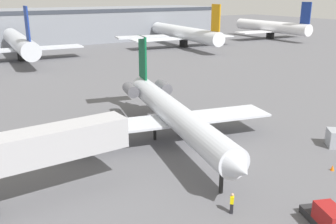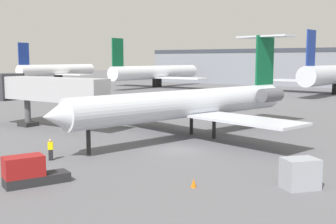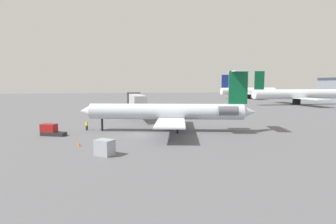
{
  "view_description": "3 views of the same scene",
  "coord_description": "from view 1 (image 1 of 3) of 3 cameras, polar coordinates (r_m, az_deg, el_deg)",
  "views": [
    {
      "loc": [
        -23.24,
        -27.7,
        15.98
      ],
      "look_at": [
        -2.14,
        6.26,
        3.39
      ],
      "focal_mm": 40.37,
      "sensor_mm": 36.0,
      "label": 1
    },
    {
      "loc": [
        20.71,
        -30.01,
        7.84
      ],
      "look_at": [
        -3.61,
        3.61,
        2.72
      ],
      "focal_mm": 45.61,
      "sensor_mm": 36.0,
      "label": 2
    },
    {
      "loc": [
        44.5,
        -2.89,
        8.41
      ],
      "look_at": [
        -2.71,
        5.45,
        3.38
      ],
      "focal_mm": 29.08,
      "sensor_mm": 36.0,
      "label": 3
    }
  ],
  "objects": [
    {
      "name": "ground_plane",
      "position": [
        39.55,
        7.49,
        -6.6
      ],
      "size": [
        400.0,
        400.0,
        0.1
      ],
      "primitive_type": "cube",
      "color": "#5B5B60"
    },
    {
      "name": "regional_jet",
      "position": [
        41.68,
        0.5,
        0.2
      ],
      "size": [
        23.61,
        30.66,
        10.57
      ],
      "color": "silver",
      "rests_on": "ground_plane"
    },
    {
      "name": "jet_bridge",
      "position": [
        30.98,
        -22.61,
        -5.79
      ],
      "size": [
        16.69,
        3.65,
        6.14
      ],
      "color": "#ADADB2",
      "rests_on": "ground_plane"
    },
    {
      "name": "ground_crew_marshaller",
      "position": [
        29.71,
        9.62,
        -13.4
      ],
      "size": [
        0.47,
        0.46,
        1.69
      ],
      "color": "black",
      "rests_on": "ground_plane"
    },
    {
      "name": "baggage_tug_lead",
      "position": [
        29.76,
        22.84,
        -14.64
      ],
      "size": [
        2.75,
        4.24,
        1.9
      ],
      "color": "#262628",
      "rests_on": "ground_plane"
    },
    {
      "name": "cargo_container_uld",
      "position": [
        44.97,
        23.91,
        -3.64
      ],
      "size": [
        2.5,
        2.58,
        1.87
      ],
      "color": "#999EA8",
      "rests_on": "ground_plane"
    },
    {
      "name": "traffic_cone_near",
      "position": [
        39.18,
        23.58,
        -7.72
      ],
      "size": [
        0.36,
        0.36,
        0.55
      ],
      "color": "orange",
      "rests_on": "ground_plane"
    },
    {
      "name": "terminal_building",
      "position": [
        133.83,
        -22.24,
        11.75
      ],
      "size": [
        145.19,
        25.57,
        11.09
      ],
      "color": "gray",
      "rests_on": "ground_plane"
    },
    {
      "name": "parked_airliner_centre",
      "position": [
        100.67,
        -21.5,
        9.67
      ],
      "size": [
        30.61,
        36.25,
        13.59
      ],
      "color": "silver",
      "rests_on": "ground_plane"
    },
    {
      "name": "parked_airliner_east_mid",
      "position": [
        118.75,
        2.43,
        11.79
      ],
      "size": [
        33.89,
        40.0,
        13.33
      ],
      "color": "silver",
      "rests_on": "ground_plane"
    },
    {
      "name": "parked_airliner_east_end",
      "position": [
        146.15,
        15.33,
        12.28
      ],
      "size": [
        29.35,
        34.79,
        13.36
      ],
      "color": "white",
      "rests_on": "ground_plane"
    }
  ]
}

